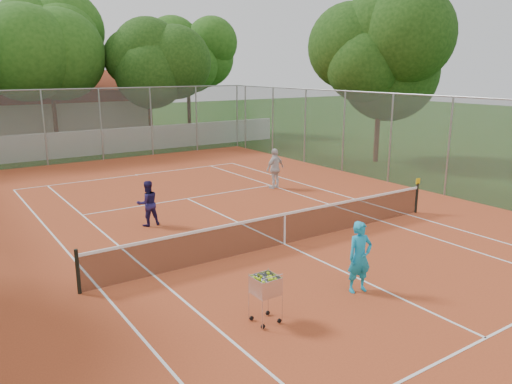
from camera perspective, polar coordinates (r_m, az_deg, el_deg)
ground at (r=14.85m, az=3.27°, el=-6.03°), size 120.00×120.00×0.00m
court_pad at (r=14.84m, az=3.27°, el=-6.00°), size 18.00×34.00×0.02m
court_lines at (r=14.84m, az=3.27°, el=-5.95°), size 10.98×23.78×0.01m
tennis_net at (r=14.68m, az=3.29°, el=-4.16°), size 11.88×0.10×0.98m
perimeter_fence at (r=14.29m, az=3.38°, el=1.53°), size 18.00×34.00×4.00m
boundary_wall at (r=31.54m, az=-18.22°, el=5.38°), size 26.00×0.30×1.50m
clubhouse at (r=40.69m, az=-25.13°, el=8.60°), size 16.40×9.00×4.40m
tropical_trees at (r=34.14m, az=-20.23°, el=13.00°), size 29.00×19.00×10.00m
player_near at (r=11.78m, az=11.76°, el=-7.28°), size 0.68×0.52×1.68m
player_far_left at (r=16.70m, az=-12.28°, el=-1.27°), size 0.75×0.60×1.51m
player_far_right at (r=21.46m, az=2.20°, el=2.71°), size 1.08×0.63×1.74m
ball_hopper at (r=10.30m, az=1.09°, el=-11.95°), size 0.54×0.54×1.10m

